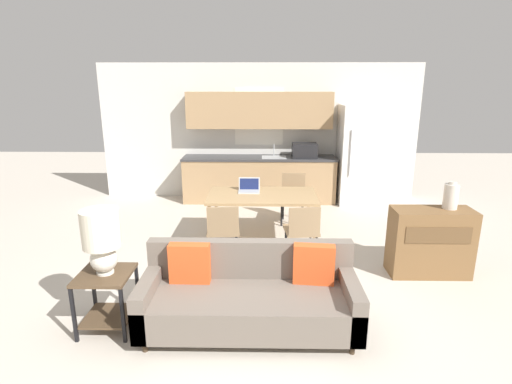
% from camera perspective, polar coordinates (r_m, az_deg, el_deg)
% --- Properties ---
extents(ground_plane, '(20.00, 20.00, 0.00)m').
position_cam_1_polar(ground_plane, '(4.22, -0.16, -18.18)').
color(ground_plane, beige).
extents(wall_back, '(6.40, 0.07, 2.70)m').
position_cam_1_polar(wall_back, '(8.20, 0.50, 8.59)').
color(wall_back, silver).
rests_on(wall_back, ground_plane).
extents(kitchen_counter, '(3.03, 0.65, 2.15)m').
position_cam_1_polar(kitchen_counter, '(7.98, 0.60, 4.69)').
color(kitchen_counter, tan).
rests_on(kitchen_counter, ground_plane).
extents(refrigerator, '(0.71, 0.75, 1.92)m').
position_cam_1_polar(refrigerator, '(8.06, 14.24, 5.17)').
color(refrigerator, white).
rests_on(refrigerator, ground_plane).
extents(dining_table, '(1.60, 0.93, 0.73)m').
position_cam_1_polar(dining_table, '(5.92, 0.90, -0.89)').
color(dining_table, tan).
rests_on(dining_table, ground_plane).
extents(couch, '(2.05, 0.80, 0.81)m').
position_cam_1_polar(couch, '(4.01, -0.92, -14.62)').
color(couch, '#3D2D1E').
rests_on(couch, ground_plane).
extents(side_table, '(0.49, 0.49, 0.58)m').
position_cam_1_polar(side_table, '(4.20, -20.59, -13.15)').
color(side_table, brown).
rests_on(side_table, ground_plane).
extents(table_lamp, '(0.35, 0.35, 0.63)m').
position_cam_1_polar(table_lamp, '(3.98, -21.20, -6.01)').
color(table_lamp, silver).
rests_on(table_lamp, side_table).
extents(credenza, '(0.97, 0.41, 0.85)m').
position_cam_1_polar(credenza, '(5.41, 23.60, -6.58)').
color(credenza, brown).
rests_on(credenza, ground_plane).
extents(vase, '(0.17, 0.17, 0.34)m').
position_cam_1_polar(vase, '(5.36, 26.08, -0.52)').
color(vase, beige).
rests_on(vase, credenza).
extents(dining_chair_near_left, '(0.46, 0.46, 0.83)m').
position_cam_1_polar(dining_chair_near_left, '(5.23, -4.71, -5.32)').
color(dining_chair_near_left, '#997A56').
rests_on(dining_chair_near_left, ground_plane).
extents(dining_chair_near_right, '(0.46, 0.46, 0.83)m').
position_cam_1_polar(dining_chair_near_right, '(5.23, 6.60, -5.38)').
color(dining_chair_near_right, '#997A56').
rests_on(dining_chair_near_right, ground_plane).
extents(dining_chair_far_right, '(0.47, 0.47, 0.83)m').
position_cam_1_polar(dining_chair_far_right, '(6.80, 5.30, -0.39)').
color(dining_chair_far_right, '#997A56').
rests_on(dining_chair_far_right, ground_plane).
extents(laptop, '(0.32, 0.25, 0.20)m').
position_cam_1_polar(laptop, '(6.07, -0.99, 0.55)').
color(laptop, '#B7BABC').
rests_on(laptop, dining_table).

